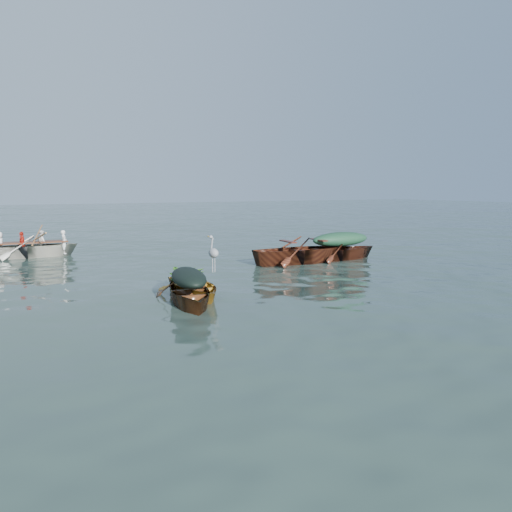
{
  "coord_description": "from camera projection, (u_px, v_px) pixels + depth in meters",
  "views": [
    {
      "loc": [
        -5.93,
        -10.66,
        2.63
      ],
      "look_at": [
        0.96,
        2.97,
        0.5
      ],
      "focal_mm": 35.0,
      "sensor_mm": 36.0,
      "label": 1
    }
  ],
  "objects": [
    {
      "name": "ground",
      "position": [
        275.0,
        293.0,
        12.43
      ],
      "size": [
        140.0,
        140.0,
        0.0
      ],
      "primitive_type": "plane",
      "color": "#2E4039",
      "rests_on": "ground"
    },
    {
      "name": "yellow_dinghy",
      "position": [
        194.0,
        296.0,
        12.1
      ],
      "size": [
        1.38,
        3.07,
        0.81
      ],
      "primitive_type": "imported",
      "rotation": [
        0.0,
        0.0,
        0.02
      ],
      "color": "orange",
      "rests_on": "ground"
    },
    {
      "name": "dark_covered_boat",
      "position": [
        189.0,
        304.0,
        11.29
      ],
      "size": [
        1.92,
        3.74,
        0.88
      ],
      "primitive_type": "imported",
      "rotation": [
        0.0,
        0.0,
        -0.17
      ],
      "color": "#4F2C12",
      "rests_on": "ground"
    },
    {
      "name": "green_tarp_boat",
      "position": [
        340.0,
        260.0,
        18.12
      ],
      "size": [
        4.4,
        1.52,
        1.01
      ],
      "primitive_type": "imported",
      "rotation": [
        0.0,
        0.0,
        1.61
      ],
      "color": "#451910",
      "rests_on": "ground"
    },
    {
      "name": "open_wooden_boat",
      "position": [
        303.0,
        263.0,
        17.34
      ],
      "size": [
        5.14,
        1.71,
        1.24
      ],
      "primitive_type": "imported",
      "rotation": [
        0.0,
        0.0,
        1.55
      ],
      "color": "#552715",
      "rests_on": "ground"
    },
    {
      "name": "rowed_boat",
      "position": [
        33.0,
        257.0,
        18.69
      ],
      "size": [
        4.53,
        1.49,
        1.08
      ],
      "primitive_type": "imported",
      "rotation": [
        0.0,
        0.0,
        1.54
      ],
      "color": "silver",
      "rests_on": "ground"
    },
    {
      "name": "dark_tarp_cover",
      "position": [
        189.0,
        276.0,
        11.2
      ],
      "size": [
        1.06,
        2.06,
        0.4
      ],
      "primitive_type": "ellipsoid",
      "rotation": [
        0.0,
        0.0,
        -0.17
      ],
      "color": "black",
      "rests_on": "dark_covered_boat"
    },
    {
      "name": "green_tarp_cover",
      "position": [
        341.0,
        239.0,
        18.01
      ],
      "size": [
        2.42,
        0.84,
        0.52
      ],
      "primitive_type": "ellipsoid",
      "rotation": [
        0.0,
        0.0,
        1.61
      ],
      "color": "#193E27",
      "rests_on": "green_tarp_boat"
    },
    {
      "name": "thwart_benches",
      "position": [
        303.0,
        245.0,
        17.25
      ],
      "size": [
        2.57,
        1.01,
        0.04
      ],
      "primitive_type": null,
      "rotation": [
        0.0,
        0.0,
        1.55
      ],
      "color": "#43160F",
      "rests_on": "open_wooden_boat"
    },
    {
      "name": "heron",
      "position": [
        214.0,
        259.0,
        12.28
      ],
      "size": [
        0.29,
        0.41,
        0.92
      ],
      "primitive_type": null,
      "rotation": [
        0.0,
        0.0,
        0.02
      ],
      "color": "#92969A",
      "rests_on": "yellow_dinghy"
    },
    {
      "name": "dinghy_weeds",
      "position": [
        187.0,
        264.0,
        12.49
      ],
      "size": [
        0.72,
        0.91,
        0.6
      ],
      "primitive_type": "imported",
      "rotation": [
        0.0,
        0.0,
        0.02
      ],
      "color": "#216219",
      "rests_on": "yellow_dinghy"
    },
    {
      "name": "rowers",
      "position": [
        32.0,
        233.0,
        18.57
      ],
      "size": [
        3.18,
        1.31,
        0.76
      ],
      "primitive_type": "imported",
      "rotation": [
        0.0,
        0.0,
        1.54
      ],
      "color": "silver",
      "rests_on": "rowed_boat"
    },
    {
      "name": "oars",
      "position": [
        32.0,
        242.0,
        18.61
      ],
      "size": [
        0.68,
        2.62,
        0.06
      ],
      "primitive_type": null,
      "rotation": [
        0.0,
        0.0,
        1.54
      ],
      "color": "#936137",
      "rests_on": "rowed_boat"
    }
  ]
}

